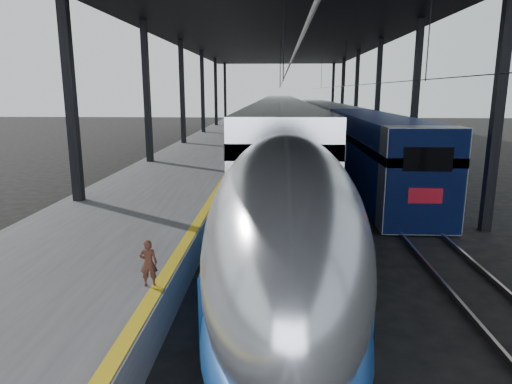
{
  "coord_description": "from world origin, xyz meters",
  "views": [
    {
      "loc": [
        1.83,
        -11.75,
        5.1
      ],
      "look_at": [
        1.16,
        2.23,
        2.0
      ],
      "focal_mm": 32.0,
      "sensor_mm": 36.0,
      "label": 1
    }
  ],
  "objects": [
    {
      "name": "platform",
      "position": [
        -3.5,
        20.0,
        0.5
      ],
      "size": [
        6.0,
        80.0,
        1.0
      ],
      "primitive_type": "cube",
      "color": "#4C4C4F",
      "rests_on": "ground"
    },
    {
      "name": "child",
      "position": [
        -0.9,
        -2.7,
        1.52
      ],
      "size": [
        0.41,
        0.3,
        1.03
      ],
      "primitive_type": "imported",
      "rotation": [
        0.0,
        0.0,
        3.28
      ],
      "color": "#462317",
      "rests_on": "platform"
    },
    {
      "name": "rails",
      "position": [
        4.5,
        20.0,
        0.08
      ],
      "size": [
        6.52,
        80.0,
        0.16
      ],
      "color": "slate",
      "rests_on": "ground"
    },
    {
      "name": "second_train",
      "position": [
        7.0,
        31.34,
        1.97
      ],
      "size": [
        2.82,
        56.05,
        3.88
      ],
      "color": "navy",
      "rests_on": "ground"
    },
    {
      "name": "canopy",
      "position": [
        1.9,
        20.0,
        9.12
      ],
      "size": [
        18.0,
        75.0,
        9.47
      ],
      "color": "black",
      "rests_on": "ground"
    },
    {
      "name": "yellow_strip",
      "position": [
        -0.7,
        20.0,
        1.0
      ],
      "size": [
        0.3,
        80.0,
        0.01
      ],
      "primitive_type": "cube",
      "color": "gold",
      "rests_on": "platform"
    },
    {
      "name": "ground",
      "position": [
        0.0,
        0.0,
        0.0
      ],
      "size": [
        160.0,
        160.0,
        0.0
      ],
      "primitive_type": "plane",
      "color": "black",
      "rests_on": "ground"
    },
    {
      "name": "tgv_train",
      "position": [
        2.0,
        24.12,
        2.09
      ],
      "size": [
        3.12,
        65.2,
        4.47
      ],
      "color": "#B5B7BD",
      "rests_on": "ground"
    }
  ]
}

